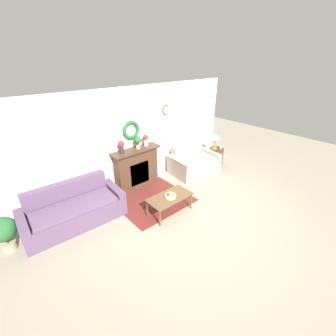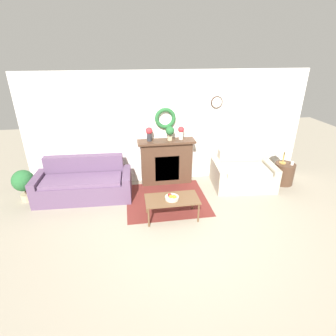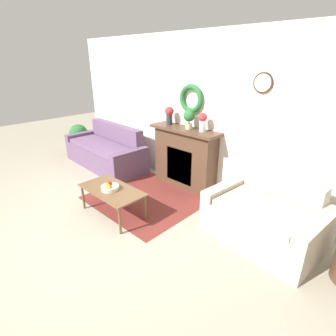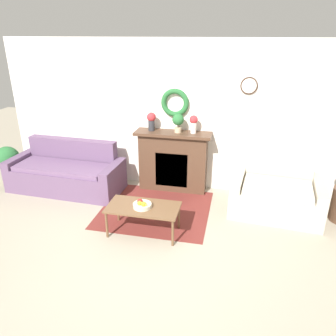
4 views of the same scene
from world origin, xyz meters
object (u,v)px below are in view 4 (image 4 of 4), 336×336
object	(u,v)px
potted_plant_on_mantel	(178,121)
fireplace	(173,161)
vase_on_mantel_left	(151,120)
vase_on_mantel_right	(194,123)
coffee_table	(143,209)
fruit_bowl	(142,205)
potted_plant_floor_by_couch	(8,160)
loveseat_right	(276,195)
couch_left	(67,173)

from	to	relation	value
potted_plant_on_mantel	fireplace	bearing A→B (deg)	170.63
vase_on_mantel_left	vase_on_mantel_right	distance (m)	0.76
vase_on_mantel_left	vase_on_mantel_right	bearing A→B (deg)	0.00
coffee_table	fruit_bowl	world-z (taller)	fruit_bowl
vase_on_mantel_right	potted_plant_floor_by_couch	size ratio (longest dim) A/B	0.44
vase_on_mantel_left	fruit_bowl	bearing A→B (deg)	-80.37
fireplace	potted_plant_floor_by_couch	size ratio (longest dim) A/B	1.89
loveseat_right	potted_plant_on_mantel	world-z (taller)	potted_plant_on_mantel
couch_left	fruit_bowl	world-z (taller)	couch_left
couch_left	fruit_bowl	size ratio (longest dim) A/B	7.97
coffee_table	potted_plant_on_mantel	bearing A→B (deg)	82.07
coffee_table	couch_left	bearing A→B (deg)	148.54
fruit_bowl	vase_on_mantel_left	size ratio (longest dim) A/B	0.81
vase_on_mantel_right	potted_plant_on_mantel	xyz separation A→B (m)	(-0.27, -0.02, 0.02)
fireplace	potted_plant_on_mantel	distance (m)	0.77
vase_on_mantel_left	loveseat_right	bearing A→B (deg)	-12.27
fruit_bowl	vase_on_mantel_left	world-z (taller)	vase_on_mantel_left
fruit_bowl	potted_plant_floor_by_couch	xyz separation A→B (m)	(-3.10, 1.20, -0.03)
coffee_table	vase_on_mantel_left	xyz separation A→B (m)	(-0.28, 1.56, 0.92)
fruit_bowl	potted_plant_floor_by_couch	bearing A→B (deg)	158.89
coffee_table	vase_on_mantel_left	world-z (taller)	vase_on_mantel_left
fireplace	couch_left	world-z (taller)	fireplace
couch_left	loveseat_right	bearing A→B (deg)	1.82
potted_plant_floor_by_couch	vase_on_mantel_right	bearing A→B (deg)	6.21
fireplace	coffee_table	distance (m)	1.57
coffee_table	potted_plant_floor_by_couch	bearing A→B (deg)	159.41
fireplace	loveseat_right	xyz separation A→B (m)	(1.83, -0.48, -0.26)
couch_left	loveseat_right	xyz separation A→B (m)	(3.79, -0.05, -0.01)
vase_on_mantel_right	potted_plant_floor_by_couch	bearing A→B (deg)	-173.79
loveseat_right	vase_on_mantel_right	bearing A→B (deg)	167.40
fireplace	potted_plant_floor_by_couch	world-z (taller)	fireplace
fireplace	fruit_bowl	bearing A→B (deg)	-94.79
fireplace	potted_plant_on_mantel	bearing A→B (deg)	-9.37
couch_left	coffee_table	world-z (taller)	couch_left
fruit_bowl	loveseat_right	bearing A→B (deg)	29.29
couch_left	vase_on_mantel_right	size ratio (longest dim) A/B	6.75
vase_on_mantel_left	potted_plant_on_mantel	distance (m)	0.49
potted_plant_floor_by_couch	fireplace	bearing A→B (deg)	6.81
couch_left	potted_plant_floor_by_couch	size ratio (longest dim) A/B	2.94
fruit_bowl	vase_on_mantel_left	xyz separation A→B (m)	(-0.27, 1.59, 0.83)
fireplace	vase_on_mantel_left	xyz separation A→B (m)	(-0.40, 0.01, 0.75)
couch_left	coffee_table	bearing A→B (deg)	-28.92
loveseat_right	fruit_bowl	bearing A→B (deg)	-145.01
fruit_bowl	potted_plant_on_mantel	world-z (taller)	potted_plant_on_mantel
vase_on_mantel_left	vase_on_mantel_right	world-z (taller)	vase_on_mantel_left
coffee_table	vase_on_mantel_right	distance (m)	1.87
vase_on_mantel_right	potted_plant_on_mantel	bearing A→B (deg)	-175.82
couch_left	potted_plant_on_mantel	distance (m)	2.32
loveseat_right	coffee_table	size ratio (longest dim) A/B	1.44
potted_plant_floor_by_couch	loveseat_right	bearing A→B (deg)	-1.07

